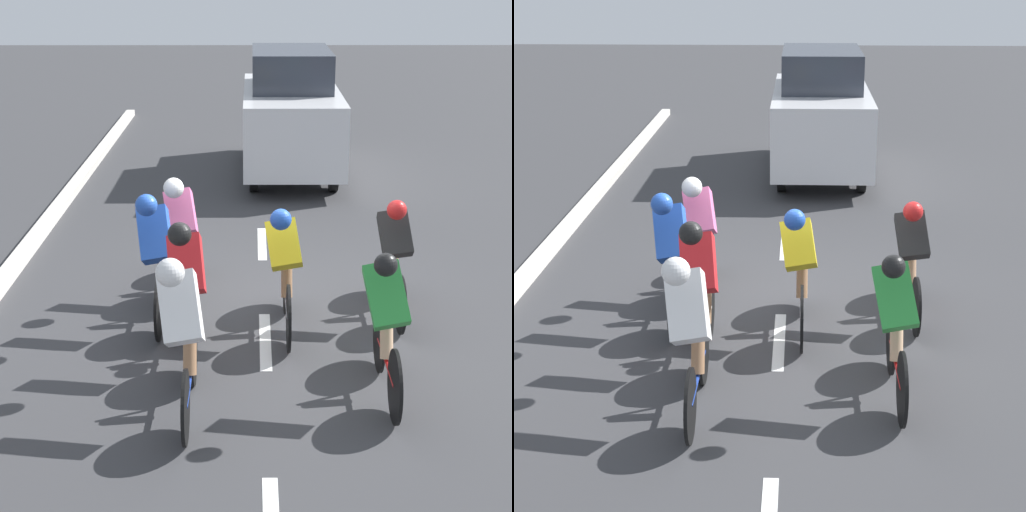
# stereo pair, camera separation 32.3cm
# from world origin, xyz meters

# --- Properties ---
(ground_plane) EXTENTS (60.00, 60.00, 0.00)m
(ground_plane) POSITION_xyz_m (0.00, 0.00, 0.00)
(ground_plane) COLOR #38383A
(lane_stripe_mid) EXTENTS (0.12, 1.40, 0.01)m
(lane_stripe_mid) POSITION_xyz_m (0.00, 0.74, 0.00)
(lane_stripe_mid) COLOR white
(lane_stripe_mid) RESTS_ON ground
(lane_stripe_far) EXTENTS (0.12, 1.40, 0.01)m
(lane_stripe_far) POSITION_xyz_m (0.00, -2.46, 0.00)
(lane_stripe_far) COLOR white
(lane_stripe_far) RESTS_ON ground
(cyclist_white) EXTENTS (0.42, 1.69, 1.56)m
(cyclist_white) POSITION_xyz_m (0.73, 2.28, 0.84)
(cyclist_white) COLOR black
(cyclist_white) RESTS_ON ground
(cyclist_pink) EXTENTS (0.42, 1.60, 1.48)m
(cyclist_pink) POSITION_xyz_m (0.96, -0.63, 0.79)
(cyclist_pink) COLOR black
(cyclist_pink) RESTS_ON ground
(cyclist_blue) EXTENTS (0.42, 1.64, 1.54)m
(cyclist_blue) POSITION_xyz_m (1.16, 0.28, 0.82)
(cyclist_blue) COLOR black
(cyclist_blue) RESTS_ON ground
(cyclist_yellow) EXTENTS (0.40, 1.70, 1.46)m
(cyclist_yellow) POSITION_xyz_m (-0.21, 0.53, 0.76)
(cyclist_yellow) COLOR black
(cyclist_yellow) RESTS_ON ground
(cyclist_green) EXTENTS (0.43, 1.63, 1.49)m
(cyclist_green) POSITION_xyz_m (-1.06, 1.96, 0.78)
(cyclist_green) COLOR black
(cyclist_green) RESTS_ON ground
(cyclist_black) EXTENTS (0.39, 1.63, 1.43)m
(cyclist_black) POSITION_xyz_m (-1.42, 0.11, 0.75)
(cyclist_black) COLOR black
(cyclist_black) RESTS_ON ground
(cyclist_red) EXTENTS (0.39, 1.66, 1.53)m
(cyclist_red) POSITION_xyz_m (0.76, 1.22, 0.80)
(cyclist_red) COLOR black
(cyclist_red) RESTS_ON ground
(support_car) EXTENTS (1.70, 4.16, 2.23)m
(support_car) POSITION_xyz_m (-0.57, -6.61, 1.11)
(support_car) COLOR black
(support_car) RESTS_ON ground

